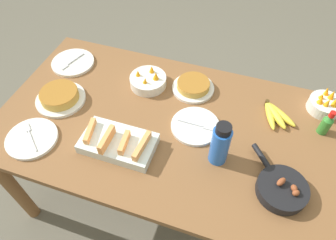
# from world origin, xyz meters

# --- Properties ---
(ground_plane) EXTENTS (14.00, 14.00, 0.00)m
(ground_plane) POSITION_xyz_m (0.00, 0.00, 0.00)
(ground_plane) COLOR #666051
(dining_table) EXTENTS (1.68, 0.94, 0.75)m
(dining_table) POSITION_xyz_m (0.00, 0.00, 0.66)
(dining_table) COLOR brown
(dining_table) RESTS_ON ground_plane
(banana_bunch) EXTENTS (0.18, 0.19, 0.04)m
(banana_bunch) POSITION_xyz_m (0.49, 0.21, 0.77)
(banana_bunch) COLOR yellow
(banana_bunch) RESTS_ON dining_table
(melon_tray) EXTENTS (0.33, 0.19, 0.10)m
(melon_tray) POSITION_xyz_m (-0.17, -0.20, 0.78)
(melon_tray) COLOR silver
(melon_tray) RESTS_ON dining_table
(skillet) EXTENTS (0.25, 0.29, 0.08)m
(skillet) POSITION_xyz_m (0.55, -0.19, 0.78)
(skillet) COLOR black
(skillet) RESTS_ON dining_table
(frittata_plate_center) EXTENTS (0.22, 0.22, 0.05)m
(frittata_plate_center) POSITION_xyz_m (0.05, 0.27, 0.78)
(frittata_plate_center) COLOR silver
(frittata_plate_center) RESTS_ON dining_table
(frittata_plate_side) EXTENTS (0.25, 0.25, 0.06)m
(frittata_plate_side) POSITION_xyz_m (-0.58, -0.03, 0.78)
(frittata_plate_side) COLOR silver
(frittata_plate_side) RESTS_ON dining_table
(empty_plate_near_front) EXTENTS (0.24, 0.24, 0.02)m
(empty_plate_near_front) POSITION_xyz_m (0.13, 0.02, 0.76)
(empty_plate_near_front) COLOR silver
(empty_plate_near_front) RESTS_ON dining_table
(empty_plate_far_left) EXTENTS (0.24, 0.24, 0.02)m
(empty_plate_far_left) POSITION_xyz_m (-0.57, -0.29, 0.76)
(empty_plate_far_left) COLOR silver
(empty_plate_far_left) RESTS_ON dining_table
(empty_plate_far_right) EXTENTS (0.24, 0.24, 0.02)m
(empty_plate_far_right) POSITION_xyz_m (-0.67, 0.25, 0.76)
(empty_plate_far_right) COLOR silver
(empty_plate_far_right) RESTS_ON dining_table
(fruit_bowl_mango) EXTENTS (0.16, 0.16, 0.11)m
(fruit_bowl_mango) POSITION_xyz_m (0.71, 0.34, 0.79)
(fruit_bowl_mango) COLOR silver
(fruit_bowl_mango) RESTS_ON dining_table
(fruit_bowl_citrus) EXTENTS (0.20, 0.20, 0.10)m
(fruit_bowl_citrus) POSITION_xyz_m (-0.19, 0.23, 0.78)
(fruit_bowl_citrus) COLOR silver
(fruit_bowl_citrus) RESTS_ON dining_table
(water_bottle) EXTENTS (0.08, 0.08, 0.23)m
(water_bottle) POSITION_xyz_m (0.27, -0.12, 0.86)
(water_bottle) COLOR blue
(water_bottle) RESTS_ON dining_table
(hot_sauce_bottle) EXTENTS (0.05, 0.05, 0.14)m
(hot_sauce_bottle) POSITION_xyz_m (0.71, 0.19, 0.81)
(hot_sauce_bottle) COLOR #337F2D
(hot_sauce_bottle) RESTS_ON dining_table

